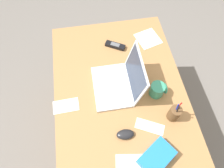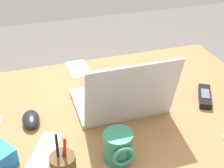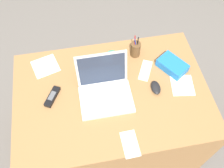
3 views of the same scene
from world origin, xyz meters
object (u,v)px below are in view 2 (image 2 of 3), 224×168
object	(u,v)px
computer_mouse	(31,119)
cordless_phone	(205,96)
coffee_mug_white	(118,147)
laptop	(122,98)

from	to	relation	value
computer_mouse	cordless_phone	size ratio (longest dim) A/B	0.69
computer_mouse	cordless_phone	xyz separation A→B (m)	(-0.65, 0.05, -0.00)
coffee_mug_white	cordless_phone	xyz separation A→B (m)	(-0.42, -0.20, -0.03)
laptop	coffee_mug_white	size ratio (longest dim) A/B	3.23
coffee_mug_white	cordless_phone	distance (m)	0.46
coffee_mug_white	cordless_phone	size ratio (longest dim) A/B	0.68
laptop	computer_mouse	distance (m)	0.33
computer_mouse	coffee_mug_white	world-z (taller)	coffee_mug_white
computer_mouse	coffee_mug_white	size ratio (longest dim) A/B	1.01
computer_mouse	laptop	bearing A→B (deg)	177.75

